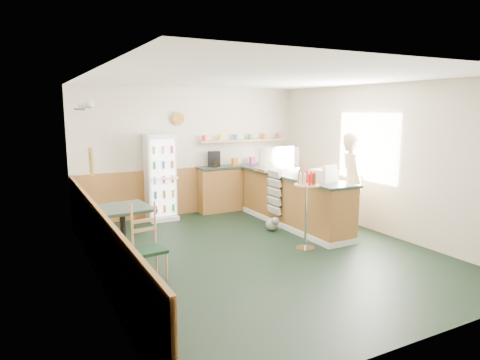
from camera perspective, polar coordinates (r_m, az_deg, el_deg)
ground at (r=6.92m, az=2.87°, el=-9.56°), size 6.00×6.00×0.00m
room_envelope at (r=7.12m, az=-1.61°, el=3.57°), size 5.04×6.02×2.72m
service_counter at (r=8.38m, az=7.12°, el=-2.97°), size 0.68×3.01×1.01m
back_counter at (r=9.72m, az=0.54°, el=-0.65°), size 2.24×0.42×1.69m
drinks_fridge at (r=8.86m, az=-10.55°, el=0.36°), size 0.58×0.52×1.75m
display_case at (r=8.75m, az=4.91°, el=2.81°), size 0.83×0.43×0.47m
cash_register at (r=7.56m, az=11.07°, el=0.60°), size 0.43×0.44×0.21m
shopkeeper at (r=8.08m, az=14.68°, el=-0.39°), size 0.66×0.74×1.83m
condiment_stand at (r=6.93m, az=8.85°, el=-2.36°), size 0.40×0.40×1.25m
newspaper_rack at (r=8.24m, az=4.61°, el=-1.68°), size 0.09×0.43×0.87m
cafe_table at (r=6.48m, az=-15.36°, el=-5.66°), size 0.85×0.85×0.86m
cafe_chair at (r=5.89m, az=-12.22°, el=-7.79°), size 0.42×0.42×1.02m
dog_doorstop at (r=8.04m, az=4.34°, el=-5.86°), size 0.23×0.30×0.28m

